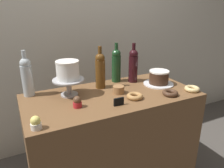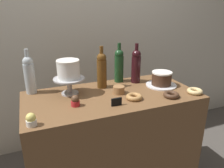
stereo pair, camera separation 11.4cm
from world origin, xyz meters
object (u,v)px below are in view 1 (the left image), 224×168
chocolate_round_cake (159,77)px  donut_maple (135,96)px  donut_chocolate (170,93)px  cupcake_chocolate (77,102)px  cake_stand_pedestal (69,84)px  white_layer_cake (68,70)px  cookie_stack (119,90)px  wine_bottle_clear (27,76)px  donut_glazed (192,89)px  wine_bottle_amber (100,70)px  cupcake_lemon (36,123)px  wine_bottle_dark_red (133,65)px  price_sign_chalkboard (119,102)px  wine_bottle_green (116,65)px

chocolate_round_cake → donut_maple: (-0.32, -0.15, -0.05)m
chocolate_round_cake → donut_chocolate: 0.23m
cupcake_chocolate → donut_chocolate: 0.67m
donut_maple → cake_stand_pedestal: bearing=146.9°
white_layer_cake → cupcake_chocolate: size_ratio=2.15×
cake_stand_pedestal → cookie_stack: cake_stand_pedestal is taller
wine_bottle_clear → cupcake_chocolate: bearing=-53.3°
white_layer_cake → wine_bottle_clear: 0.29m
chocolate_round_cake → donut_glazed: chocolate_round_cake is taller
wine_bottle_clear → white_layer_cake: bearing=-25.9°
cookie_stack → donut_maple: bearing=-66.1°
wine_bottle_amber → cupcake_lemon: size_ratio=4.38×
wine_bottle_dark_red → price_sign_chalkboard: wine_bottle_dark_red is taller
wine_bottle_amber → wine_bottle_dark_red: same height
chocolate_round_cake → price_sign_chalkboard: bearing=-156.8°
cupcake_lemon → donut_chocolate: cupcake_lemon is taller
wine_bottle_green → donut_glazed: (0.41, -0.45, -0.13)m
wine_bottle_amber → cupcake_chocolate: 0.38m
wine_bottle_amber → cookie_stack: size_ratio=3.87×
cupcake_lemon → cookie_stack: 0.66m
wine_bottle_amber → price_sign_chalkboard: size_ratio=4.65×
wine_bottle_amber → chocolate_round_cake: bearing=-17.4°
donut_chocolate → cookie_stack: bearing=148.5°
wine_bottle_green → donut_chocolate: wine_bottle_green is taller
donut_glazed → donut_chocolate: (-0.20, 0.01, 0.00)m
cookie_stack → price_sign_chalkboard: bearing=-118.0°
cake_stand_pedestal → donut_glazed: bearing=-20.9°
cake_stand_pedestal → wine_bottle_clear: bearing=154.1°
cupcake_chocolate → donut_glazed: cupcake_chocolate is taller
wine_bottle_clear → wine_bottle_dark_red: 0.82m
white_layer_cake → chocolate_round_cake: bearing=-8.0°
donut_glazed → donut_chocolate: same height
wine_bottle_dark_red → cupcake_lemon: (-0.84, -0.42, -0.11)m
wine_bottle_green → cupcake_lemon: wine_bottle_green is taller
wine_bottle_dark_red → donut_chocolate: wine_bottle_dark_red is taller
donut_chocolate → cookie_stack: size_ratio=1.33×
wine_bottle_clear → cupcake_chocolate: 0.43m
wine_bottle_clear → donut_glazed: 1.21m
cake_stand_pedestal → donut_chocolate: 0.73m
chocolate_round_cake → cupcake_chocolate: bearing=-171.3°
white_layer_cake → wine_bottle_amber: (0.26, 0.04, -0.04)m
wine_bottle_dark_red → cupcake_lemon: bearing=-153.7°
cake_stand_pedestal → chocolate_round_cake: (0.71, -0.10, -0.02)m
cake_stand_pedestal → cookie_stack: size_ratio=2.65×
chocolate_round_cake → donut_maple: size_ratio=1.40×
wine_bottle_green → wine_bottle_amber: size_ratio=1.00×
wine_bottle_amber → wine_bottle_clear: bearing=170.9°
wine_bottle_clear → cookie_stack: bearing=-22.9°
cupcake_chocolate → cake_stand_pedestal: bearing=88.0°
price_sign_chalkboard → cake_stand_pedestal: bearing=128.2°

